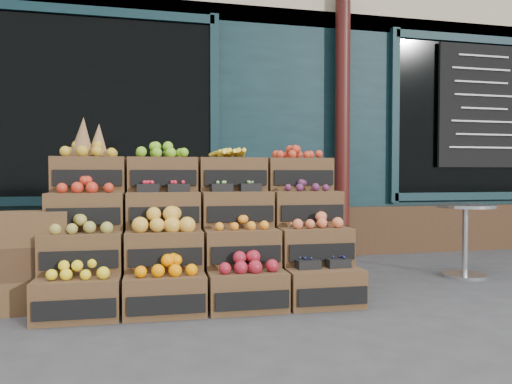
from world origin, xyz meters
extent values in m
plane|color=#3C3C3E|center=(0.00, 0.00, 0.00)|extent=(60.00, 60.00, 0.00)
cube|color=black|center=(0.00, 5.20, 2.40)|extent=(12.00, 6.00, 4.80)
cube|color=black|center=(0.00, 2.25, 1.50)|extent=(12.00, 0.12, 3.00)
cube|color=#3E2818|center=(0.00, 2.18, 0.30)|extent=(12.00, 0.18, 0.60)
cube|color=black|center=(-1.60, 2.18, 1.75)|extent=(2.40, 0.06, 2.00)
cube|color=black|center=(3.20, 2.18, 1.75)|extent=(2.40, 0.06, 2.00)
cylinder|color=#3B100D|center=(1.20, 2.05, 1.60)|extent=(0.18, 0.18, 3.20)
cube|color=black|center=(3.20, 2.10, 1.90)|extent=(1.30, 0.04, 1.60)
cube|color=#523720|center=(-1.64, 0.05, 0.14)|extent=(0.59, 0.42, 0.29)
cube|color=black|center=(-1.64, -0.16, 0.12)|extent=(0.53, 0.04, 0.13)
cube|color=yellow|center=(-1.64, 0.05, 0.33)|extent=(0.47, 0.32, 0.09)
cube|color=#523720|center=(-1.04, 0.03, 0.14)|extent=(0.59, 0.42, 0.29)
cube|color=black|center=(-1.05, -0.19, 0.12)|extent=(0.53, 0.04, 0.13)
cube|color=#FF8800|center=(-1.04, 0.03, 0.34)|extent=(0.47, 0.32, 0.10)
cube|color=#523720|center=(-0.44, 0.01, 0.14)|extent=(0.59, 0.42, 0.29)
cube|color=black|center=(-0.45, -0.21, 0.12)|extent=(0.53, 0.04, 0.13)
cube|color=maroon|center=(-0.44, 0.01, 0.34)|extent=(0.47, 0.32, 0.11)
cube|color=#523720|center=(0.16, -0.02, 0.14)|extent=(0.59, 0.42, 0.29)
cube|color=black|center=(0.15, -0.23, 0.12)|extent=(0.53, 0.04, 0.13)
cube|color=#15163C|center=(0.16, -0.02, 0.30)|extent=(0.47, 0.32, 0.03)
cube|color=#523720|center=(-1.63, 0.29, 0.43)|extent=(0.59, 0.42, 0.29)
cube|color=black|center=(-1.64, 0.08, 0.40)|extent=(0.53, 0.04, 0.13)
cube|color=olive|center=(-1.63, 0.29, 0.62)|extent=(0.47, 0.32, 0.10)
cube|color=#523720|center=(-1.03, 0.27, 0.43)|extent=(0.59, 0.42, 0.29)
cube|color=black|center=(-1.04, 0.06, 0.40)|extent=(0.53, 0.04, 0.13)
cube|color=gold|center=(-1.03, 0.27, 0.64)|extent=(0.47, 0.32, 0.13)
cube|color=#523720|center=(-0.43, 0.25, 0.43)|extent=(0.59, 0.42, 0.29)
cube|color=black|center=(-0.44, 0.04, 0.40)|extent=(0.53, 0.04, 0.13)
cube|color=orange|center=(-0.43, 0.25, 0.61)|extent=(0.47, 0.32, 0.08)
cube|color=#523720|center=(0.17, 0.23, 0.43)|extent=(0.59, 0.42, 0.29)
cube|color=black|center=(0.16, 0.02, 0.40)|extent=(0.53, 0.04, 0.13)
cube|color=#DC673E|center=(0.17, 0.23, 0.62)|extent=(0.47, 0.32, 0.09)
cube|color=#523720|center=(-1.62, 0.54, 0.72)|extent=(0.59, 0.42, 0.29)
cube|color=black|center=(-1.63, 0.32, 0.69)|extent=(0.53, 0.04, 0.13)
cube|color=red|center=(-1.62, 0.54, 0.91)|extent=(0.47, 0.32, 0.10)
cube|color=#523720|center=(-1.02, 0.51, 0.72)|extent=(0.59, 0.42, 0.29)
cube|color=black|center=(-1.03, 0.30, 0.69)|extent=(0.53, 0.04, 0.13)
cube|color=#B41B2C|center=(-1.02, 0.51, 0.88)|extent=(0.47, 0.32, 0.04)
cube|color=#523720|center=(-0.42, 0.49, 0.72)|extent=(0.59, 0.42, 0.29)
cube|color=black|center=(-0.43, 0.28, 0.69)|extent=(0.53, 0.04, 0.13)
cube|color=#88C65E|center=(-0.42, 0.49, 0.88)|extent=(0.47, 0.32, 0.03)
cube|color=#523720|center=(0.17, 0.47, 0.72)|extent=(0.59, 0.42, 0.29)
cube|color=black|center=(0.17, 0.26, 0.69)|extent=(0.53, 0.04, 0.13)
cube|color=#522041|center=(0.17, 0.47, 0.90)|extent=(0.47, 0.32, 0.07)
cube|color=#523720|center=(-1.61, 0.78, 1.01)|extent=(0.59, 0.42, 0.29)
cube|color=black|center=(-1.62, 0.57, 0.98)|extent=(0.53, 0.04, 0.13)
cube|color=gold|center=(-1.61, 0.78, 1.20)|extent=(0.47, 0.32, 0.10)
cube|color=#523720|center=(-1.01, 0.76, 1.01)|extent=(0.59, 0.42, 0.29)
cube|color=black|center=(-1.02, 0.54, 0.98)|extent=(0.53, 0.04, 0.13)
cube|color=#72B820|center=(-1.01, 0.76, 1.20)|extent=(0.47, 0.32, 0.10)
cube|color=#523720|center=(-0.42, 0.74, 1.01)|extent=(0.59, 0.42, 0.29)
cube|color=black|center=(-0.42, 0.52, 0.98)|extent=(0.53, 0.04, 0.13)
cube|color=yellow|center=(-0.42, 0.74, 1.20)|extent=(0.47, 0.32, 0.09)
cube|color=#523720|center=(0.18, 0.72, 1.01)|extent=(0.59, 0.42, 0.29)
cube|color=black|center=(0.18, 0.50, 0.98)|extent=(0.53, 0.04, 0.13)
cube|color=red|center=(0.18, 0.72, 1.19)|extent=(0.47, 0.32, 0.09)
cube|color=#3E2818|center=(-0.73, 0.26, 0.14)|extent=(2.38, 0.48, 0.29)
cube|color=#3E2818|center=(-0.72, 0.50, 0.29)|extent=(2.38, 0.48, 0.58)
cube|color=#3E2818|center=(-0.71, 0.75, 0.43)|extent=(2.38, 0.48, 0.86)
cone|color=olive|center=(-1.67, 0.78, 1.32)|extent=(0.20, 0.20, 0.33)
cone|color=olive|center=(-1.54, 0.82, 1.30)|extent=(0.18, 0.18, 0.29)
cube|color=#523720|center=(-1.98, 0.34, 0.12)|extent=(0.52, 0.38, 0.24)
cube|color=#3E2818|center=(-1.98, 0.34, 0.37)|extent=(0.52, 0.38, 0.24)
cube|color=#523720|center=(-1.98, 0.34, 0.61)|extent=(0.52, 0.38, 0.24)
cylinder|color=silver|center=(1.90, 0.65, 0.01)|extent=(0.41, 0.41, 0.03)
cylinder|color=silver|center=(1.90, 0.65, 0.35)|extent=(0.06, 0.06, 0.68)
cylinder|color=silver|center=(1.90, 0.65, 0.70)|extent=(0.56, 0.56, 0.03)
imported|color=#1E6B33|center=(-1.40, 2.76, 1.08)|extent=(0.79, 0.52, 2.16)
camera|label=1|loc=(-1.23, -3.60, 1.01)|focal=35.00mm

